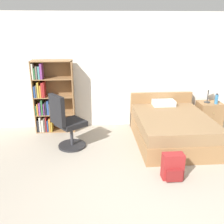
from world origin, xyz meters
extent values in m
plane|color=#A39989|center=(0.00, 0.00, 0.00)|extent=(14.00, 14.00, 0.00)
cube|color=white|center=(0.00, 3.23, 1.30)|extent=(9.00, 0.06, 2.60)
cube|color=olive|center=(-2.20, 2.95, 0.80)|extent=(0.02, 0.33, 1.61)
cube|color=olive|center=(-1.35, 2.95, 0.80)|extent=(0.02, 0.33, 1.61)
cube|color=brown|center=(-1.77, 3.11, 0.80)|extent=(0.87, 0.01, 1.61)
cube|color=olive|center=(-1.77, 2.95, 0.01)|extent=(0.83, 0.31, 0.02)
cube|color=black|center=(-2.15, 2.89, 0.16)|extent=(0.04, 0.20, 0.27)
cube|color=beige|center=(-2.11, 2.92, 0.19)|extent=(0.04, 0.25, 0.34)
cube|color=beige|center=(-2.06, 2.90, 0.16)|extent=(0.04, 0.21, 0.28)
cube|color=#665B51|center=(-2.01, 2.90, 0.18)|extent=(0.02, 0.21, 0.32)
cube|color=maroon|center=(-1.98, 2.92, 0.19)|extent=(0.02, 0.25, 0.33)
cube|color=navy|center=(-1.94, 2.90, 0.15)|extent=(0.03, 0.23, 0.26)
cube|color=orange|center=(-1.90, 2.89, 0.17)|extent=(0.04, 0.21, 0.30)
cube|color=gold|center=(-1.86, 2.92, 0.13)|extent=(0.03, 0.26, 0.23)
cube|color=olive|center=(-1.77, 2.95, 0.41)|extent=(0.83, 0.31, 0.02)
cube|color=#2D6638|center=(-2.17, 2.90, 0.53)|extent=(0.02, 0.21, 0.23)
cube|color=orange|center=(-2.13, 2.91, 0.55)|extent=(0.03, 0.23, 0.25)
cube|color=#7A387F|center=(-2.09, 2.90, 0.56)|extent=(0.04, 0.22, 0.27)
cube|color=#2D6638|center=(-2.04, 2.89, 0.59)|extent=(0.03, 0.20, 0.34)
cube|color=#7A387F|center=(-2.00, 2.88, 0.55)|extent=(0.02, 0.18, 0.26)
cube|color=black|center=(-1.95, 2.92, 0.57)|extent=(0.04, 0.25, 0.29)
cube|color=navy|center=(-1.91, 2.91, 0.58)|extent=(0.04, 0.24, 0.31)
cube|color=#665B51|center=(-1.87, 2.92, 0.55)|extent=(0.03, 0.25, 0.26)
cube|color=olive|center=(-1.77, 2.95, 0.81)|extent=(0.83, 0.31, 0.02)
cube|color=navy|center=(-2.16, 2.90, 0.95)|extent=(0.03, 0.22, 0.25)
cube|color=#665B51|center=(-2.12, 2.91, 0.96)|extent=(0.02, 0.23, 0.27)
cube|color=gold|center=(-2.08, 2.92, 0.99)|extent=(0.04, 0.25, 0.33)
cube|color=orange|center=(-2.04, 2.90, 0.96)|extent=(0.03, 0.22, 0.26)
cube|color=maroon|center=(-1.99, 2.92, 0.98)|extent=(0.04, 0.26, 0.32)
cube|color=maroon|center=(-1.96, 2.91, 0.99)|extent=(0.02, 0.23, 0.33)
cube|color=olive|center=(-1.77, 2.95, 1.22)|extent=(0.83, 0.31, 0.02)
cube|color=beige|center=(-2.16, 2.88, 1.39)|extent=(0.03, 0.18, 0.33)
cube|color=#2D6638|center=(-2.12, 2.90, 1.34)|extent=(0.03, 0.21, 0.24)
cube|color=#665B51|center=(-2.08, 2.92, 1.36)|extent=(0.03, 0.26, 0.27)
cube|color=teal|center=(-2.03, 2.92, 1.36)|extent=(0.04, 0.25, 0.27)
cube|color=#7A387F|center=(-1.98, 2.90, 1.39)|extent=(0.04, 0.22, 0.33)
cube|color=olive|center=(-1.77, 2.95, 1.60)|extent=(0.87, 0.33, 0.02)
cube|color=olive|center=(0.70, 2.15, 0.17)|extent=(1.46, 1.93, 0.34)
cube|color=olive|center=(0.70, 2.15, 0.45)|extent=(1.43, 1.89, 0.23)
cube|color=olive|center=(0.70, 3.07, 0.41)|extent=(1.46, 0.08, 0.82)
cube|color=white|center=(0.70, 2.86, 0.63)|extent=(0.50, 0.30, 0.12)
cylinder|color=#232326|center=(-1.35, 2.08, 0.02)|extent=(0.55, 0.55, 0.04)
cylinder|color=#333338|center=(-1.35, 2.08, 0.25)|extent=(0.06, 0.06, 0.41)
cube|color=black|center=(-1.35, 2.08, 0.50)|extent=(0.67, 0.67, 0.10)
cube|color=black|center=(-1.57, 1.91, 0.83)|extent=(0.33, 0.40, 0.56)
cube|color=olive|center=(1.81, 2.87, 0.31)|extent=(0.53, 0.45, 0.61)
sphere|color=tan|center=(1.81, 2.64, 0.43)|extent=(0.02, 0.02, 0.02)
cylinder|color=#333333|center=(1.74, 2.88, 0.62)|extent=(0.13, 0.13, 0.02)
cylinder|color=#333333|center=(1.74, 2.88, 0.78)|extent=(0.02, 0.02, 0.30)
cone|color=silver|center=(1.74, 2.88, 1.02)|extent=(0.21, 0.21, 0.17)
cylinder|color=teal|center=(1.89, 2.76, 0.72)|extent=(0.08, 0.08, 0.22)
cylinder|color=#2D2D33|center=(1.89, 2.76, 0.84)|extent=(0.05, 0.05, 0.02)
cube|color=maroon|center=(0.32, 0.85, 0.21)|extent=(0.33, 0.17, 0.43)
cube|color=maroon|center=(0.32, 0.73, 0.12)|extent=(0.25, 0.06, 0.19)
camera|label=1|loc=(-0.89, -2.49, 2.29)|focal=40.00mm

